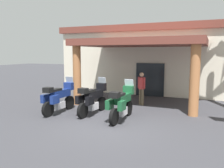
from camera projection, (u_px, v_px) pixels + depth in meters
ground_plane at (109, 124)px, 9.00m from camera, size 80.00×80.00×0.00m
motel_building at (159, 59)px, 17.12m from camera, size 13.59×10.28×4.58m
motorcycle_blue at (59, 98)px, 10.66m from camera, size 0.72×2.21×1.61m
motorcycle_black at (92, 99)px, 10.42m from camera, size 0.74×2.21×1.61m
motorcycle_green at (122, 104)px, 9.49m from camera, size 0.71×2.21×1.61m
pedestrian at (141, 86)px, 12.25m from camera, size 0.46×0.33×1.73m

